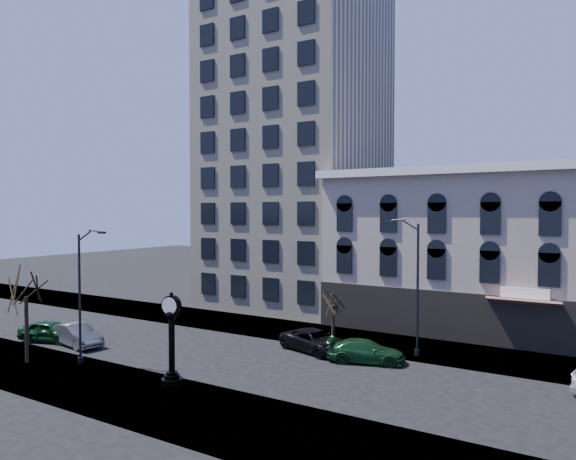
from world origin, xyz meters
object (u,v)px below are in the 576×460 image
Objects in this scene: street_clock at (172,343)px; car_near_b at (77,335)px; street_lamp_near at (86,261)px; car_near_a at (50,331)px.

car_near_b is (-11.46, 2.67, -1.58)m from street_clock.
street_lamp_near is 1.80× the size of car_near_b.
car_near_b is at bearing 156.64° from street_clock.
street_lamp_near is 7.76m from car_near_b.
car_near_a is 0.97× the size of car_near_b.
car_near_a reaches higher than car_near_b.
street_lamp_near is at bearing 170.01° from street_clock.
street_clock is 7.88m from street_lamp_near.
car_near_b is (-4.67, 2.70, -5.57)m from street_lamp_near.
car_near_b is at bearing 146.33° from street_lamp_near.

